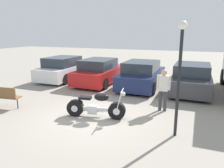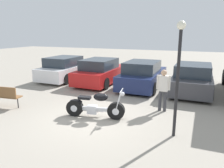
% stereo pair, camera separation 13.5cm
% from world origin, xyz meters
% --- Properties ---
extents(ground_plane, '(60.00, 60.00, 0.00)m').
position_xyz_m(ground_plane, '(0.00, 0.00, 0.00)').
color(ground_plane, gray).
extents(motorcycle, '(2.13, 0.78, 1.06)m').
position_xyz_m(motorcycle, '(0.05, 0.09, 0.41)').
color(motorcycle, black).
rests_on(motorcycle, ground_plane).
extents(parked_car_white, '(1.92, 4.13, 1.46)m').
position_xyz_m(parked_car_white, '(-4.60, 5.14, 0.68)').
color(parked_car_white, white).
rests_on(parked_car_white, ground_plane).
extents(parked_car_red, '(1.92, 4.13, 1.46)m').
position_xyz_m(parked_car_red, '(-2.05, 4.99, 0.68)').
color(parked_car_red, red).
rests_on(parked_car_red, ground_plane).
extents(parked_car_navy, '(1.92, 4.13, 1.46)m').
position_xyz_m(parked_car_navy, '(0.51, 4.94, 0.68)').
color(parked_car_navy, '#19234C').
rests_on(parked_car_navy, ground_plane).
extents(parked_car_dark_grey, '(1.92, 4.13, 1.46)m').
position_xyz_m(parked_car_dark_grey, '(3.07, 4.98, 0.68)').
color(parked_car_dark_grey, '#3D3D42').
rests_on(parked_car_dark_grey, ground_plane).
extents(park_bench, '(1.54, 0.58, 0.89)m').
position_xyz_m(park_bench, '(-3.87, -0.39, 0.54)').
color(park_bench, brown).
rests_on(park_bench, ground_plane).
extents(lamp_post, '(0.24, 0.24, 3.28)m').
position_xyz_m(lamp_post, '(2.86, -0.30, 2.11)').
color(lamp_post, black).
rests_on(lamp_post, ground_plane).
extents(person_standing, '(0.52, 0.22, 1.62)m').
position_xyz_m(person_standing, '(2.17, 1.66, 0.95)').
color(person_standing, '#38383D').
rests_on(person_standing, ground_plane).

